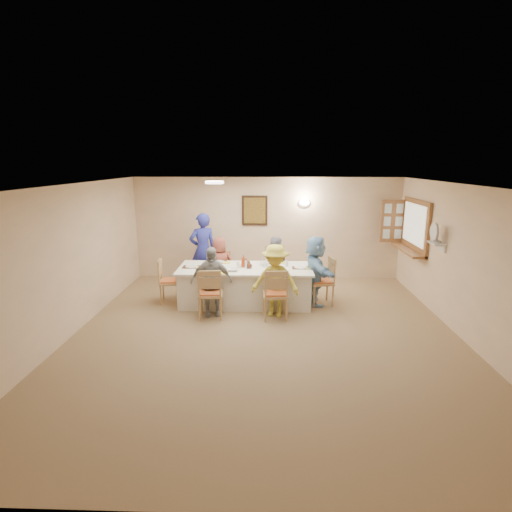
{
  "coord_description": "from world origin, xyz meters",
  "views": [
    {
      "loc": [
        0.05,
        -6.22,
        2.85
      ],
      "look_at": [
        -0.2,
        1.4,
        1.05
      ],
      "focal_mm": 28.0,
      "sensor_mm": 36.0,
      "label": 1
    }
  ],
  "objects_px": {
    "desk_fan": "(436,235)",
    "diner_front_left": "(211,281)",
    "caregiver": "(203,250)",
    "chair_front_left": "(211,293)",
    "chair_back_right": "(274,269)",
    "diner_front_right": "(275,281)",
    "diner_back_left": "(220,265)",
    "dining_table": "(245,285)",
    "chair_back_left": "(221,272)",
    "condiment_ketchup": "(243,261)",
    "diner_back_right": "(274,265)",
    "serving_hatch": "(415,226)",
    "chair_left_end": "(170,281)",
    "diner_right_end": "(315,270)",
    "chair_right_end": "(321,281)",
    "chair_front_right": "(275,293)"
  },
  "relations": [
    {
      "from": "dining_table",
      "to": "chair_back_left",
      "type": "height_order",
      "value": "chair_back_left"
    },
    {
      "from": "chair_back_left",
      "to": "chair_front_left",
      "type": "height_order",
      "value": "chair_front_left"
    },
    {
      "from": "desk_fan",
      "to": "chair_right_end",
      "type": "distance_m",
      "value": 2.31
    },
    {
      "from": "caregiver",
      "to": "dining_table",
      "type": "bearing_deg",
      "value": 107.28
    },
    {
      "from": "chair_back_left",
      "to": "caregiver",
      "type": "distance_m",
      "value": 0.71
    },
    {
      "from": "serving_hatch",
      "to": "diner_front_right",
      "type": "height_order",
      "value": "serving_hatch"
    },
    {
      "from": "diner_front_left",
      "to": "diner_right_end",
      "type": "relative_size",
      "value": 0.94
    },
    {
      "from": "diner_back_right",
      "to": "chair_right_end",
      "type": "bearing_deg",
      "value": 152.19
    },
    {
      "from": "chair_front_right",
      "to": "chair_front_left",
      "type": "bearing_deg",
      "value": -4.41
    },
    {
      "from": "chair_right_end",
      "to": "condiment_ketchup",
      "type": "height_order",
      "value": "condiment_ketchup"
    },
    {
      "from": "desk_fan",
      "to": "diner_front_left",
      "type": "height_order",
      "value": "desk_fan"
    },
    {
      "from": "chair_front_left",
      "to": "chair_left_end",
      "type": "bearing_deg",
      "value": -44.04
    },
    {
      "from": "serving_hatch",
      "to": "diner_right_end",
      "type": "height_order",
      "value": "serving_hatch"
    },
    {
      "from": "desk_fan",
      "to": "diner_front_left",
      "type": "xyz_separation_m",
      "value": [
        -4.13,
        -0.13,
        -0.88
      ]
    },
    {
      "from": "chair_back_right",
      "to": "diner_front_right",
      "type": "bearing_deg",
      "value": -88.4
    },
    {
      "from": "dining_table",
      "to": "chair_back_left",
      "type": "relative_size",
      "value": 3.03
    },
    {
      "from": "dining_table",
      "to": "diner_back_right",
      "type": "height_order",
      "value": "diner_back_right"
    },
    {
      "from": "chair_back_right",
      "to": "diner_back_right",
      "type": "relative_size",
      "value": 0.8
    },
    {
      "from": "diner_back_right",
      "to": "diner_front_right",
      "type": "bearing_deg",
      "value": 97.78
    },
    {
      "from": "diner_front_left",
      "to": "diner_front_right",
      "type": "bearing_deg",
      "value": -11.98
    },
    {
      "from": "chair_front_left",
      "to": "diner_back_right",
      "type": "height_order",
      "value": "diner_back_right"
    },
    {
      "from": "chair_left_end",
      "to": "diner_front_left",
      "type": "distance_m",
      "value": 1.19
    },
    {
      "from": "diner_front_left",
      "to": "diner_right_end",
      "type": "height_order",
      "value": "diner_right_end"
    },
    {
      "from": "caregiver",
      "to": "diner_back_left",
      "type": "bearing_deg",
      "value": 108.64
    },
    {
      "from": "serving_hatch",
      "to": "chair_back_left",
      "type": "relative_size",
      "value": 1.68
    },
    {
      "from": "chair_back_right",
      "to": "chair_left_end",
      "type": "xyz_separation_m",
      "value": [
        -2.15,
        -0.8,
        -0.04
      ]
    },
    {
      "from": "diner_front_right",
      "to": "condiment_ketchup",
      "type": "xyz_separation_m",
      "value": [
        -0.64,
        0.71,
        0.2
      ]
    },
    {
      "from": "chair_front_right",
      "to": "diner_front_right",
      "type": "bearing_deg",
      "value": -94.41
    },
    {
      "from": "chair_back_right",
      "to": "chair_right_end",
      "type": "bearing_deg",
      "value": -38.5
    },
    {
      "from": "condiment_ketchup",
      "to": "diner_back_right",
      "type": "bearing_deg",
      "value": 45.75
    },
    {
      "from": "diner_back_left",
      "to": "chair_front_left",
      "type": "bearing_deg",
      "value": 78.62
    },
    {
      "from": "diner_right_end",
      "to": "caregiver",
      "type": "xyz_separation_m",
      "value": [
        -2.47,
        1.15,
        0.15
      ]
    },
    {
      "from": "diner_front_left",
      "to": "chair_front_left",
      "type": "bearing_deg",
      "value": -101.98
    },
    {
      "from": "chair_right_end",
      "to": "diner_back_right",
      "type": "distance_m",
      "value": 1.18
    },
    {
      "from": "chair_back_left",
      "to": "condiment_ketchup",
      "type": "height_order",
      "value": "condiment_ketchup"
    },
    {
      "from": "caregiver",
      "to": "serving_hatch",
      "type": "bearing_deg",
      "value": 150.59
    },
    {
      "from": "chair_back_right",
      "to": "chair_left_end",
      "type": "bearing_deg",
      "value": -157.99
    },
    {
      "from": "chair_back_left",
      "to": "diner_front_left",
      "type": "height_order",
      "value": "diner_front_left"
    },
    {
      "from": "chair_right_end",
      "to": "diner_front_right",
      "type": "relative_size",
      "value": 0.71
    },
    {
      "from": "desk_fan",
      "to": "chair_left_end",
      "type": "xyz_separation_m",
      "value": [
        -5.08,
        0.55,
        -1.09
      ]
    },
    {
      "from": "chair_back_left",
      "to": "diner_back_right",
      "type": "bearing_deg",
      "value": 2.53
    },
    {
      "from": "chair_left_end",
      "to": "chair_back_right",
      "type": "bearing_deg",
      "value": -76.24
    },
    {
      "from": "caregiver",
      "to": "condiment_ketchup",
      "type": "bearing_deg",
      "value": 106.9
    },
    {
      "from": "dining_table",
      "to": "diner_right_end",
      "type": "bearing_deg",
      "value": 0.0
    },
    {
      "from": "caregiver",
      "to": "chair_front_left",
      "type": "bearing_deg",
      "value": 77.88
    },
    {
      "from": "diner_right_end",
      "to": "desk_fan",
      "type": "bearing_deg",
      "value": -114.89
    },
    {
      "from": "dining_table",
      "to": "diner_front_right",
      "type": "bearing_deg",
      "value": -48.58
    },
    {
      "from": "chair_back_left",
      "to": "diner_back_right",
      "type": "relative_size",
      "value": 0.7
    },
    {
      "from": "diner_front_right",
      "to": "condiment_ketchup",
      "type": "bearing_deg",
      "value": 142.88
    },
    {
      "from": "chair_back_right",
      "to": "chair_front_left",
      "type": "distance_m",
      "value": 2.0
    }
  ]
}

